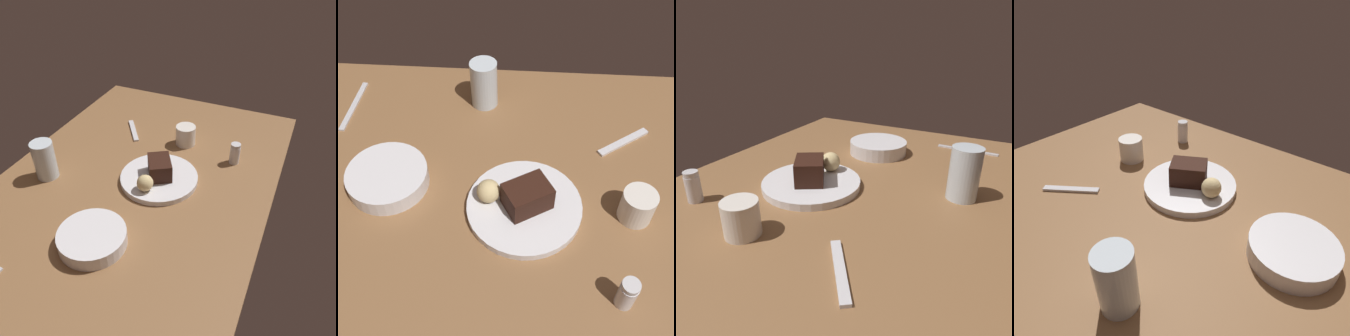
% 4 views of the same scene
% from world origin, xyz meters
% --- Properties ---
extents(dining_table, '(1.20, 0.84, 0.03)m').
position_xyz_m(dining_table, '(0.00, 0.00, 0.01)').
color(dining_table, brown).
rests_on(dining_table, ground).
extents(dessert_plate, '(0.25, 0.25, 0.02)m').
position_xyz_m(dessert_plate, '(0.02, -0.07, 0.04)').
color(dessert_plate, silver).
rests_on(dessert_plate, dining_table).
extents(chocolate_cake_slice, '(0.11, 0.11, 0.06)m').
position_xyz_m(chocolate_cake_slice, '(0.03, -0.07, 0.08)').
color(chocolate_cake_slice, black).
rests_on(chocolate_cake_slice, dessert_plate).
extents(bread_roll, '(0.05, 0.05, 0.05)m').
position_xyz_m(bread_roll, '(-0.05, -0.06, 0.07)').
color(bread_roll, '#DBC184').
rests_on(bread_roll, dessert_plate).
extents(salt_shaker, '(0.03, 0.03, 0.07)m').
position_xyz_m(salt_shaker, '(0.21, -0.26, 0.07)').
color(salt_shaker, silver).
rests_on(salt_shaker, dining_table).
extents(water_glass, '(0.07, 0.07, 0.13)m').
position_xyz_m(water_glass, '(-0.10, 0.27, 0.09)').
color(water_glass, silver).
rests_on(water_glass, dining_table).
extents(side_bowl, '(0.18, 0.18, 0.04)m').
position_xyz_m(side_bowl, '(-0.28, -0.02, 0.05)').
color(side_bowl, silver).
rests_on(side_bowl, dining_table).
extents(coffee_cup, '(0.07, 0.07, 0.07)m').
position_xyz_m(coffee_cup, '(0.26, -0.07, 0.07)').
color(coffee_cup, silver).
rests_on(coffee_cup, dining_table).
extents(dessert_spoon, '(0.13, 0.10, 0.01)m').
position_xyz_m(dessert_spoon, '(0.26, 0.15, 0.03)').
color(dessert_spoon, silver).
rests_on(dessert_spoon, dining_table).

